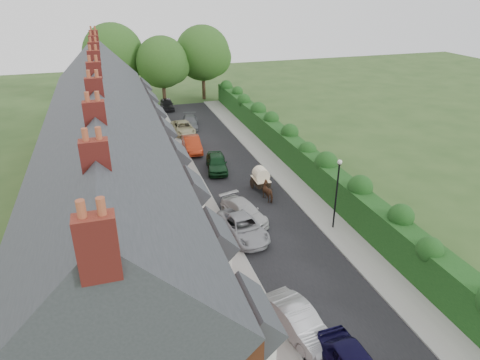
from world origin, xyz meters
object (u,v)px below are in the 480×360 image
(car_white, at_px, (244,212))
(horse_cart, at_px, (261,177))
(car_black, at_px, (167,104))
(horse, at_px, (269,191))
(car_red, at_px, (192,144))
(car_grey, at_px, (190,122))
(car_silver_b, at_px, (243,227))
(car_silver_a, at_px, (298,321))
(car_green, at_px, (217,163))
(car_beige, at_px, (183,128))
(lamppost, at_px, (337,186))

(car_white, xyz_separation_m, horse_cart, (2.81, 4.24, 0.47))
(car_black, relative_size, horse, 2.41)
(car_red, height_order, car_grey, car_red)
(horse_cart, bearing_deg, car_silver_b, -119.35)
(car_silver_a, xyz_separation_m, car_silver_b, (0.16, 9.18, -0.05))
(car_silver_b, xyz_separation_m, car_green, (1.07, 11.22, 0.06))
(car_silver_b, relative_size, car_green, 1.12)
(car_silver_b, bearing_deg, car_white, 64.41)
(car_white, distance_m, car_black, 30.96)
(car_beige, xyz_separation_m, car_black, (-0.23, 10.55, 0.04))
(horse, distance_m, horse_cart, 1.89)
(car_white, xyz_separation_m, horse, (2.81, 2.40, 0.06))
(car_silver_a, xyz_separation_m, horse, (3.68, 13.60, -0.01))
(car_red, bearing_deg, lamppost, -67.88)
(car_silver_b, distance_m, horse, 5.65)
(car_silver_a, bearing_deg, car_white, 72.94)
(car_beige, bearing_deg, horse_cart, -78.87)
(car_silver_b, height_order, car_green, car_green)
(car_white, height_order, car_red, car_red)
(car_silver_b, bearing_deg, lamppost, -15.12)
(car_silver_b, bearing_deg, car_silver_a, -97.20)
(car_green, relative_size, car_black, 1.07)
(car_silver_b, xyz_separation_m, car_grey, (1.24, 24.42, -0.03))
(lamppost, bearing_deg, car_black, 100.67)
(car_silver_b, height_order, car_black, car_black)
(car_beige, bearing_deg, car_green, -85.82)
(lamppost, relative_size, car_black, 1.26)
(car_silver_b, height_order, car_red, car_red)
(car_beige, bearing_deg, car_silver_b, -91.09)
(car_white, relative_size, horse_cart, 1.67)
(car_beige, relative_size, horse, 2.79)
(car_green, xyz_separation_m, car_grey, (0.17, 13.20, -0.10))
(car_white, relative_size, car_green, 1.04)
(lamppost, xyz_separation_m, car_grey, (-5.00, 25.40, -2.65))
(car_red, relative_size, horse_cart, 1.63)
(car_green, bearing_deg, car_black, 102.69)
(lamppost, bearing_deg, car_red, 109.72)
(lamppost, xyz_separation_m, horse_cart, (-2.72, 7.24, -2.16))
(car_silver_b, xyz_separation_m, car_black, (-0.15, 32.97, 0.02))
(car_green, height_order, car_beige, car_green)
(car_beige, relative_size, horse_cart, 1.73)
(lamppost, xyz_separation_m, car_silver_b, (-6.24, 0.98, -2.61))
(car_silver_a, height_order, car_white, car_silver_a)
(car_silver_a, bearing_deg, car_green, 73.91)
(car_silver_a, relative_size, horse, 2.60)
(car_green, height_order, horse_cart, horse_cart)
(car_silver_b, distance_m, car_green, 11.27)
(car_silver_b, xyz_separation_m, car_white, (0.71, 2.02, -0.02))
(car_red, relative_size, horse, 2.61)
(car_silver_b, relative_size, horse_cart, 1.79)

